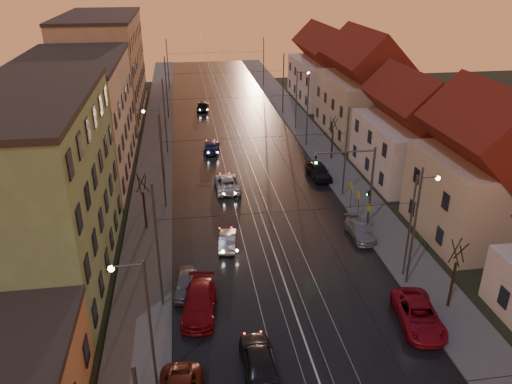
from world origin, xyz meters
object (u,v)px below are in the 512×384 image
driving_car_3 (212,147)px  street_lamp_1 (415,216)px  parked_right_0 (418,315)px  parked_left_3 (186,283)px  street_lamp_2 (158,138)px  driving_car_2 (227,183)px  driving_car_4 (203,106)px  parked_left_2 (199,303)px  parked_right_1 (360,230)px  street_lamp_0 (143,314)px  driving_car_1 (228,240)px  street_lamp_3 (299,94)px  driving_car_0 (258,359)px  parked_right_2 (319,171)px  traffic_light_mast (361,177)px

driving_car_3 → street_lamp_1: bearing=120.3°
parked_right_0 → parked_left_3: bearing=166.0°
street_lamp_2 → driving_car_3: (5.82, 8.65, -4.24)m
driving_car_2 → driving_car_4: size_ratio=1.17×
parked_left_2 → parked_right_1: bearing=37.5°
street_lamp_2 → parked_left_2: bearing=-82.5°
street_lamp_0 → driving_car_1: street_lamp_0 is taller
parked_left_2 → parked_left_3: size_ratio=1.35×
parked_left_3 → street_lamp_1: bearing=3.3°
street_lamp_3 → driving_car_1: 32.81m
street_lamp_1 → driving_car_3: street_lamp_1 is taller
street_lamp_0 → driving_car_2: 26.46m
driving_car_4 → street_lamp_0: bearing=90.8°
street_lamp_1 → driving_car_0: 15.01m
street_lamp_0 → parked_left_2: 7.83m
street_lamp_2 → driving_car_1: 15.63m
street_lamp_2 → driving_car_0: street_lamp_2 is taller
parked_right_2 → driving_car_3: bearing=133.4°
street_lamp_1 → driving_car_1: (-12.65, 6.03, -4.27)m
driving_car_2 → parked_right_2: parked_right_2 is taller
street_lamp_0 → driving_car_2: (6.60, 25.28, -4.18)m
parked_left_2 → parked_right_1: parked_left_2 is taller
street_lamp_0 → street_lamp_2: 28.00m
traffic_light_mast → driving_car_2: bearing=138.5°
street_lamp_2 → traffic_light_mast: bearing=-35.1°
street_lamp_3 → driving_car_3: (-12.39, -7.35, -4.24)m
street_lamp_2 → parked_left_2: (2.90, -22.02, -4.13)m
parked_left_3 → street_lamp_2: bearing=100.9°
driving_car_1 → driving_car_3: (0.26, 22.62, 0.03)m
parked_right_1 → driving_car_0: bearing=-128.8°
street_lamp_1 → parked_left_2: size_ratio=1.54×
driving_car_3 → parked_left_2: bearing=91.5°
traffic_light_mast → parked_right_0: (-0.55, -13.30, -3.86)m
parked_right_0 → parked_right_1: (0.16, 11.32, -0.12)m
parked_left_2 → driving_car_1: bearing=79.0°
street_lamp_1 → parked_right_1: street_lamp_1 is taller
street_lamp_0 → parked_left_2: (2.90, 5.98, -4.13)m
street_lamp_3 → parked_right_2: street_lamp_3 is taller
parked_left_3 → parked_right_0: parked_right_0 is taller
street_lamp_0 → driving_car_1: 15.68m
driving_car_2 → parked_left_3: (-4.52, -16.84, -0.05)m
driving_car_3 → parked_left_2: size_ratio=0.86×
driving_car_0 → driving_car_3: driving_car_0 is taller
traffic_light_mast → driving_car_0: size_ratio=1.59×
street_lamp_1 → parked_left_3: 16.68m
driving_car_3 → parked_left_3: 28.46m
street_lamp_0 → parked_left_3: size_ratio=2.07×
driving_car_0 → parked_right_2: bearing=-112.3°
street_lamp_0 → parked_right_1: (16.70, 14.02, -4.27)m
driving_car_3 → parked_left_2: (-2.92, -30.67, 0.11)m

